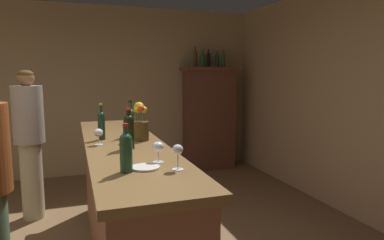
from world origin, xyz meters
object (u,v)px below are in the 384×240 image
Objects in this scene: wine_glass_rear at (178,151)px; display_bottle_right at (223,59)px; bar_counter at (126,204)px; display_bottle_center at (208,59)px; flower_arrangement at (140,125)px; wine_bottle_chardonnay at (126,150)px; wine_glass_front at (158,147)px; wine_glass_mid at (132,118)px; wine_bottle_rose at (131,121)px; patron_near_entrance at (29,138)px; wine_bottle_pinot at (101,124)px; wine_bottle_syrah at (129,130)px; display_bottle_left at (195,58)px; cheese_plate at (145,167)px; display_bottle_midleft at (203,60)px; display_bottle_midright at (217,60)px; display_cabinet at (209,116)px; wine_glass_spare at (98,134)px.

display_bottle_right is (1.87, 3.55, 0.69)m from wine_glass_rear.
bar_counter is 3.45m from display_bottle_center.
wine_bottle_chardonnay is at bearing -105.54° from flower_arrangement.
wine_glass_mid is at bearing 86.89° from wine_glass_front.
wine_bottle_rose is 1.01× the size of flower_arrangement.
patron_near_entrance reaches higher than wine_glass_rear.
wine_glass_rear is (0.18, -0.91, 0.64)m from bar_counter.
wine_bottle_pinot is 0.27m from wine_bottle_rose.
bar_counter is at bearing 91.08° from wine_bottle_syrah.
bar_counter is 8.33× the size of display_bottle_left.
display_bottle_right reaches higher than wine_glass_front.
cheese_plate reaches higher than bar_counter.
display_bottle_right reaches higher than bar_counter.
display_bottle_right is at bearing 62.18° from wine_glass_rear.
display_bottle_midleft is 0.18× the size of patron_near_entrance.
display_bottle_midright is (1.85, 2.38, 0.65)m from wine_bottle_rose.
flower_arrangement is 1.87× the size of cheese_plate.
display_bottle_midright is at bearing 180.00° from display_bottle_right.
wine_bottle_chardonnay is 0.96× the size of display_bottle_midleft.
wine_glass_rear is (-1.62, -3.55, 0.28)m from display_cabinet.
flower_arrangement is at bearing 12.81° from wine_glass_spare.
flower_arrangement is 0.19× the size of patron_near_entrance.
display_cabinet is 5.65× the size of wine_bottle_syrah.
wine_bottle_rose is 3.08m from display_bottle_midright.
wine_bottle_chardonnay is at bearing -118.45° from display_bottle_center.
wine_glass_front is 0.46× the size of display_bottle_right.
wine_bottle_pinot is 2.32× the size of wine_glass_front.
display_bottle_center is at bearing 82.29° from patron_near_entrance.
wine_bottle_syrah is 3.45m from display_bottle_center.
wine_glass_rear is at bearing -27.43° from cheese_plate.
wine_bottle_syrah reaches higher than wine_glass_front.
wine_glass_rear is at bearing -114.29° from display_bottle_center.
display_bottle_left is at bearing -180.00° from display_bottle_center.
wine_bottle_syrah is 1.08m from wine_glass_mid.
wine_bottle_rose is 3.15m from display_bottle_right.
display_bottle_left is at bearing 68.94° from wine_glass_rear.
wine_bottle_chardonnay is 4.11m from display_bottle_midright.
bar_counter is 1.13m from wine_glass_rear.
wine_bottle_pinot reaches higher than wine_bottle_syrah.
flower_arrangement is at bearing -122.73° from display_cabinet.
wine_glass_mid is 0.77m from flower_arrangement.
flower_arrangement is at bearing -122.44° from display_bottle_center.
display_bottle_midleft is (1.50, 3.55, 0.68)m from wine_glass_rear.
display_bottle_center reaches higher than wine_bottle_chardonnay.
wine_glass_rear is 0.97m from flower_arrangement.
display_bottle_center is (1.78, 2.88, 0.66)m from wine_bottle_syrah.
cheese_plate is at bearing -120.64° from display_bottle_right.
flower_arrangement reaches higher than bar_counter.
display_bottle_left reaches higher than bar_counter.
display_bottle_center is at bearing 61.55° from wine_bottle_chardonnay.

